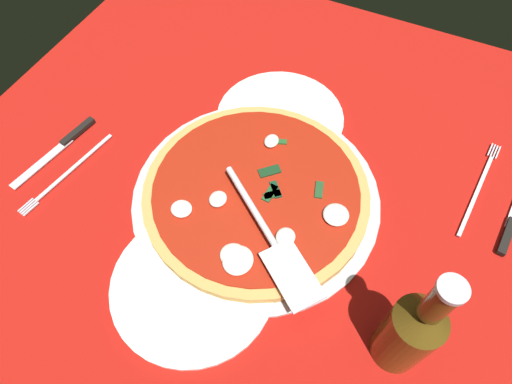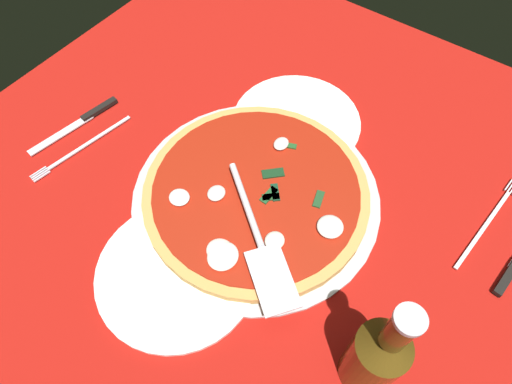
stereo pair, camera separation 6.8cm
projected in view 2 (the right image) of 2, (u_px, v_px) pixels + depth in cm
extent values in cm
cube|color=#A9140D|center=(257.00, 184.00, 74.86)|extent=(102.43, 102.43, 0.80)
cube|color=white|center=(343.00, 12.00, 98.97)|extent=(7.32, 7.32, 0.10)
cube|color=white|center=(404.00, 38.00, 94.32)|extent=(7.32, 7.32, 0.10)
cube|color=white|center=(472.00, 66.00, 89.67)|extent=(7.32, 7.32, 0.10)
cube|color=white|center=(297.00, 17.00, 98.06)|extent=(7.32, 7.32, 0.10)
cube|color=white|center=(356.00, 43.00, 93.42)|extent=(7.32, 7.32, 0.10)
cube|color=white|center=(422.00, 72.00, 88.77)|extent=(7.32, 7.32, 0.10)
cube|color=white|center=(495.00, 103.00, 84.12)|extent=(7.32, 7.32, 0.10)
cube|color=white|center=(250.00, 22.00, 97.16)|extent=(7.32, 7.32, 0.10)
cube|color=white|center=(307.00, 48.00, 92.51)|extent=(7.32, 7.32, 0.10)
cube|color=white|center=(371.00, 78.00, 87.86)|extent=(7.32, 7.32, 0.10)
cube|color=white|center=(442.00, 110.00, 83.21)|extent=(7.32, 7.32, 0.10)
cube|color=white|center=(151.00, 2.00, 100.90)|extent=(7.32, 7.32, 0.10)
cube|color=white|center=(202.00, 27.00, 96.25)|extent=(7.32, 7.32, 0.10)
cube|color=white|center=(258.00, 54.00, 91.60)|extent=(7.32, 7.32, 0.10)
cube|color=white|center=(319.00, 84.00, 86.95)|extent=(7.32, 7.32, 0.10)
cube|color=white|center=(388.00, 117.00, 82.30)|extent=(7.32, 7.32, 0.10)
cube|color=white|center=(465.00, 154.00, 77.66)|extent=(7.32, 7.32, 0.10)
cube|color=white|center=(153.00, 32.00, 95.34)|extent=(7.32, 7.32, 0.10)
cube|color=white|center=(207.00, 59.00, 90.69)|extent=(7.32, 7.32, 0.10)
cube|color=white|center=(266.00, 90.00, 86.05)|extent=(7.32, 7.32, 0.10)
cube|color=white|center=(333.00, 124.00, 81.40)|extent=(7.32, 7.32, 0.10)
cube|color=white|center=(407.00, 162.00, 76.75)|extent=(7.32, 7.32, 0.10)
cube|color=white|center=(492.00, 205.00, 72.10)|extent=(7.32, 7.32, 0.10)
cube|color=white|center=(103.00, 37.00, 94.44)|extent=(7.32, 7.32, 0.10)
cube|color=white|center=(155.00, 65.00, 89.79)|extent=(7.32, 7.32, 0.10)
cube|color=white|center=(212.00, 96.00, 85.14)|extent=(7.32, 7.32, 0.10)
cube|color=white|center=(276.00, 131.00, 80.49)|extent=(7.32, 7.32, 0.10)
cube|color=white|center=(348.00, 170.00, 75.84)|extent=(7.32, 7.32, 0.10)
cube|color=white|center=(430.00, 214.00, 71.19)|extent=(7.32, 7.32, 0.10)
cube|color=white|center=(102.00, 71.00, 88.88)|extent=(7.32, 7.32, 0.10)
cube|color=white|center=(157.00, 103.00, 84.23)|extent=(7.32, 7.32, 0.10)
cube|color=white|center=(219.00, 138.00, 79.58)|extent=(7.32, 7.32, 0.10)
cube|color=white|center=(288.00, 178.00, 74.93)|extent=(7.32, 7.32, 0.10)
cube|color=white|center=(366.00, 223.00, 70.29)|extent=(7.32, 7.32, 0.10)
cube|color=white|center=(456.00, 275.00, 65.64)|extent=(7.32, 7.32, 0.10)
cube|color=white|center=(48.00, 77.00, 87.97)|extent=(7.32, 7.32, 0.10)
cube|color=white|center=(101.00, 109.00, 83.32)|extent=(7.32, 7.32, 0.10)
cube|color=white|center=(160.00, 145.00, 78.68)|extent=(7.32, 7.32, 0.10)
cube|color=white|center=(226.00, 186.00, 74.03)|extent=(7.32, 7.32, 0.10)
cube|color=white|center=(301.00, 233.00, 69.38)|extent=(7.32, 7.32, 0.10)
cube|color=white|center=(388.00, 285.00, 64.73)|extent=(7.32, 7.32, 0.10)
cube|color=white|center=(487.00, 347.00, 60.08)|extent=(7.32, 7.32, 0.10)
cube|color=white|center=(43.00, 116.00, 82.42)|extent=(7.32, 7.32, 0.10)
cube|color=white|center=(99.00, 153.00, 77.77)|extent=(7.32, 7.32, 0.10)
cube|color=white|center=(163.00, 195.00, 73.12)|extent=(7.32, 7.32, 0.10)
cube|color=white|center=(235.00, 242.00, 68.47)|extent=(7.32, 7.32, 0.10)
cube|color=white|center=(317.00, 297.00, 63.82)|extent=(7.32, 7.32, 0.10)
cube|color=white|center=(413.00, 360.00, 59.17)|extent=(7.32, 7.32, 0.10)
cube|color=white|center=(38.00, 161.00, 76.86)|extent=(7.32, 7.32, 0.10)
cube|color=white|center=(98.00, 204.00, 72.21)|extent=(7.32, 7.32, 0.10)
cube|color=white|center=(166.00, 252.00, 67.56)|extent=(7.32, 7.32, 0.10)
cube|color=white|center=(245.00, 308.00, 62.92)|extent=(7.32, 7.32, 0.10)
cube|color=white|center=(336.00, 373.00, 58.27)|extent=(7.32, 7.32, 0.10)
cube|color=white|center=(31.00, 213.00, 71.31)|extent=(7.32, 7.32, 0.10)
cube|color=white|center=(96.00, 263.00, 66.66)|extent=(7.32, 7.32, 0.10)
cube|color=white|center=(170.00, 320.00, 62.01)|extent=(7.32, 7.32, 0.10)
cube|color=white|center=(24.00, 273.00, 65.75)|extent=(7.32, 7.32, 0.10)
cube|color=white|center=(94.00, 332.00, 61.10)|extent=(7.32, 7.32, 0.10)
cube|color=white|center=(15.00, 345.00, 60.19)|extent=(7.32, 7.32, 0.10)
cylinder|color=#B5BCBE|center=(256.00, 197.00, 72.36)|extent=(39.42, 39.42, 0.83)
cylinder|color=white|center=(296.00, 122.00, 80.94)|extent=(22.79, 22.79, 1.00)
cylinder|color=white|center=(179.00, 273.00, 65.16)|extent=(23.46, 23.46, 1.00)
cylinder|color=#D79A4D|center=(256.00, 193.00, 71.37)|extent=(35.66, 35.66, 1.55)
cylinder|color=#9E1D0C|center=(256.00, 190.00, 70.59)|extent=(32.59, 32.59, 0.30)
ellipsoid|color=white|center=(179.00, 197.00, 69.07)|extent=(3.08, 3.26, 0.97)
ellipsoid|color=silver|center=(223.00, 256.00, 63.62)|extent=(4.67, 4.36, 1.17)
ellipsoid|color=white|center=(275.00, 241.00, 64.87)|extent=(3.06, 2.85, 1.29)
ellipsoid|color=silver|center=(280.00, 143.00, 74.80)|extent=(2.89, 2.32, 1.01)
ellipsoid|color=silver|center=(220.00, 251.00, 64.17)|extent=(3.75, 4.05, 1.00)
ellipsoid|color=silver|center=(330.00, 227.00, 66.21)|extent=(3.96, 3.91, 1.12)
ellipsoid|color=silver|center=(216.00, 193.00, 69.38)|extent=(2.99, 2.68, 1.14)
cube|color=#15371B|center=(273.00, 173.00, 71.92)|extent=(3.65, 3.66, 0.30)
cube|color=#204623|center=(319.00, 199.00, 69.28)|extent=(3.26, 2.03, 0.30)
cube|color=#1D4E27|center=(269.00, 195.00, 69.68)|extent=(3.32, 1.44, 0.30)
cube|color=#1E4621|center=(271.00, 197.00, 69.49)|extent=(2.67, 2.79, 0.30)
cube|color=#215123|center=(290.00, 146.00, 74.98)|extent=(1.74, 2.52, 0.30)
cube|color=#133A23|center=(275.00, 192.00, 69.95)|extent=(3.07, 2.94, 0.30)
cube|color=silver|center=(272.00, 279.00, 60.86)|extent=(9.96, 10.87, 0.30)
cylinder|color=silver|center=(246.00, 204.00, 66.93)|extent=(9.67, 12.47, 1.00)
cube|color=white|center=(83.00, 135.00, 79.46)|extent=(21.94, 14.62, 0.60)
cube|color=silver|center=(90.00, 142.00, 78.11)|extent=(16.35, 3.36, 0.25)
cube|color=silver|center=(38.00, 172.00, 74.65)|extent=(2.99, 0.72, 0.25)
cube|color=silver|center=(39.00, 173.00, 74.48)|extent=(2.99, 0.72, 0.25)
cube|color=silver|center=(41.00, 175.00, 74.31)|extent=(2.99, 0.72, 0.25)
cube|color=silver|center=(42.00, 177.00, 74.14)|extent=(2.99, 0.72, 0.25)
cube|color=black|center=(99.00, 109.00, 81.91)|extent=(7.23, 2.38, 0.80)
cube|color=silver|center=(61.00, 134.00, 79.07)|extent=(12.53, 3.48, 0.25)
cube|color=white|center=(501.00, 242.00, 68.12)|extent=(20.15, 15.56, 0.60)
cube|color=silver|center=(483.00, 229.00, 68.88)|extent=(17.55, 2.46, 0.25)
cube|color=silver|center=(511.00, 186.00, 73.13)|extent=(3.01, 0.54, 0.25)
cube|color=silver|center=(509.00, 184.00, 73.29)|extent=(3.01, 0.54, 0.25)
cube|color=black|center=(507.00, 277.00, 64.32)|extent=(6.97, 1.92, 0.80)
cylinder|color=#503910|center=(372.00, 360.00, 53.11)|extent=(6.34, 6.34, 12.42)
cone|color=#503910|center=(388.00, 343.00, 46.73)|extent=(6.34, 6.34, 2.79)
cylinder|color=#503910|center=(400.00, 331.00, 42.89)|extent=(2.70, 2.70, 6.36)
cylinder|color=#B7B7BC|center=(410.00, 320.00, 39.97)|extent=(3.10, 3.10, 0.60)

